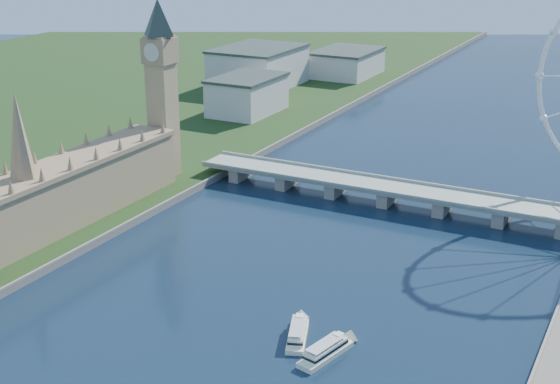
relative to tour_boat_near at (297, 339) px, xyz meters
The scene contains 6 objects.
parliament_range 149.71m from the tour_boat_near, behind, with size 24.00×200.00×70.00m.
big_ben 205.61m from the tour_boat_near, 139.24° to the left, with size 20.02×20.02×110.00m.
westminster_bridge 150.42m from the tour_boat_near, 97.40° to the left, with size 220.00×22.00×9.50m.
city_skyline 409.94m from the tour_boat_near, 87.22° to the left, with size 505.00×280.00×32.00m.
tour_boat_near is the anchor object (origin of this frame).
tour_boat_far 15.57m from the tour_boat_near, 25.08° to the right, with size 7.00×27.52×6.06m, color white, non-canonical shape.
Camera 1 is at (127.97, -72.87, 145.46)m, focal length 50.00 mm.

